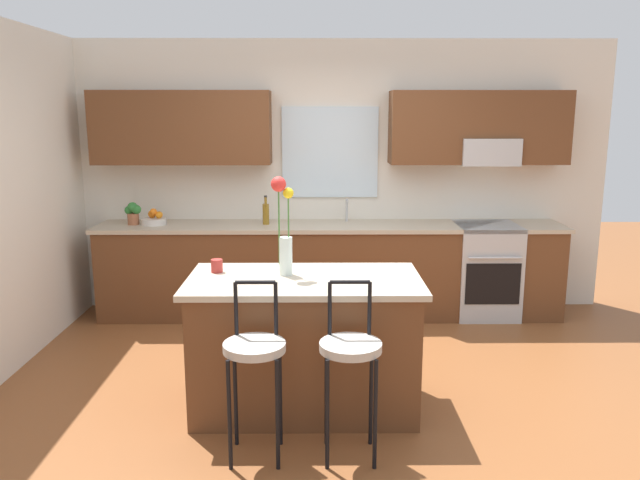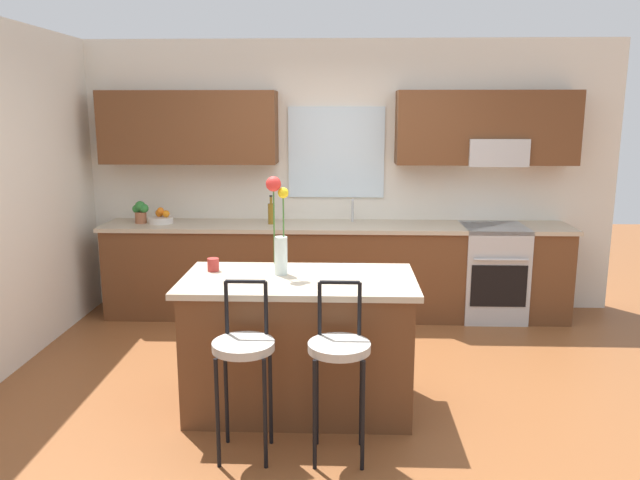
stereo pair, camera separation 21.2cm
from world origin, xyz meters
TOP-DOWN VIEW (x-y plane):
  - ground_plane at (0.00, 0.00)m, footprint 14.00×14.00m
  - back_wall_assembly at (0.03, 1.98)m, footprint 5.60×0.50m
  - counter_run at (0.00, 1.70)m, footprint 4.56×0.64m
  - sink_faucet at (0.17, 1.84)m, footprint 0.02×0.13m
  - oven_range at (1.54, 1.68)m, footprint 0.60×0.64m
  - kitchen_island at (-0.22, -0.30)m, footprint 1.55×0.84m
  - bar_stool_near at (-0.50, -0.93)m, footprint 0.36×0.36m
  - bar_stool_middle at (0.05, -0.93)m, footprint 0.36×0.36m
  - flower_vase at (-0.36, -0.23)m, footprint 0.15×0.11m
  - mug_ceramic at (-0.82, -0.15)m, footprint 0.08×0.08m
  - fruit_bowl_oranges at (-1.72, 1.70)m, footprint 0.24×0.24m
  - bottle_olive_oil at (-0.63, 1.70)m, footprint 0.06×0.06m
  - potted_plant_small at (-1.92, 1.70)m, footprint 0.17×0.11m

SIDE VIEW (x-z plane):
  - ground_plane at x=0.00m, z-range 0.00..0.00m
  - oven_range at x=1.54m, z-range 0.00..0.92m
  - kitchen_island at x=-0.22m, z-range 0.00..0.92m
  - counter_run at x=0.00m, z-range 0.01..0.93m
  - bar_stool_near at x=-0.50m, z-range 0.11..1.16m
  - bar_stool_middle at x=0.05m, z-range 0.11..1.16m
  - mug_ceramic at x=-0.82m, z-range 0.92..1.01m
  - fruit_bowl_oranges at x=-1.72m, z-range 0.89..1.05m
  - bottle_olive_oil at x=-0.63m, z-range 0.89..1.17m
  - potted_plant_small at x=-1.92m, z-range 0.93..1.15m
  - sink_faucet at x=0.17m, z-range 0.95..1.18m
  - flower_vase at x=-0.36m, z-range 0.90..1.57m
  - back_wall_assembly at x=0.03m, z-range 0.16..2.86m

